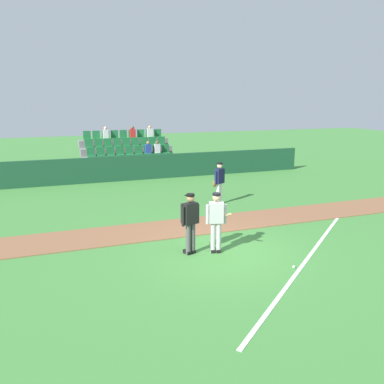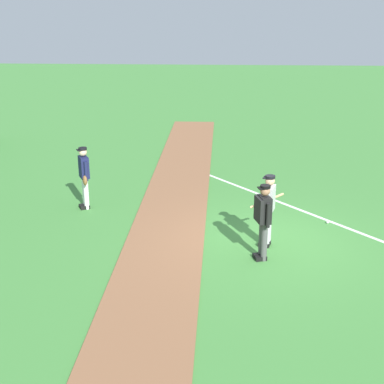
# 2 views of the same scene
# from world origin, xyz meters

# --- Properties ---
(ground_plane) EXTENTS (80.00, 80.00, 0.00)m
(ground_plane) POSITION_xyz_m (0.00, 0.00, 0.00)
(ground_plane) COLOR #42843A
(infield_dirt_path) EXTENTS (28.00, 1.91, 0.03)m
(infield_dirt_path) POSITION_xyz_m (0.00, 2.46, 0.01)
(infield_dirt_path) COLOR brown
(infield_dirt_path) RESTS_ON ground
(foul_line_chalk) EXTENTS (9.26, 7.79, 0.01)m
(foul_line_chalk) POSITION_xyz_m (3.00, -0.50, 0.01)
(foul_line_chalk) COLOR white
(foul_line_chalk) RESTS_ON ground
(batter_grey_jersey) EXTENTS (0.59, 0.80, 1.76)m
(batter_grey_jersey) POSITION_xyz_m (-0.15, -0.00, 0.97)
(batter_grey_jersey) COLOR #B2B2B2
(batter_grey_jersey) RESTS_ON ground
(umpire_home_plate) EXTENTS (0.57, 0.38, 1.76)m
(umpire_home_plate) POSITION_xyz_m (-0.88, 0.18, 1.00)
(umpire_home_plate) COLOR #4C4C4C
(umpire_home_plate) RESTS_ON ground
(runner_navy_jersey) EXTENTS (0.65, 0.42, 1.76)m
(runner_navy_jersey) POSITION_xyz_m (2.12, 4.91, 0.96)
(runner_navy_jersey) COLOR white
(runner_navy_jersey) RESTS_ON ground
(baseball) EXTENTS (0.07, 0.07, 0.07)m
(baseball) POSITION_xyz_m (1.33, -1.70, 0.04)
(baseball) COLOR white
(baseball) RESTS_ON ground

